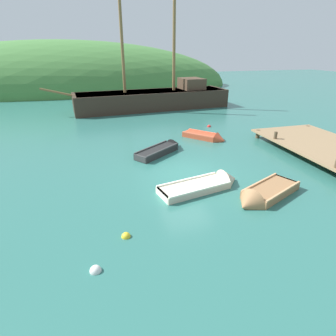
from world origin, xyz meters
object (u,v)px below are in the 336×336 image
(buoy_white, at_px, (96,271))
(rowboat_outer_right, at_px, (207,185))
(buoy_red, at_px, (209,127))
(rowboat_near_dock, at_px, (263,196))
(rowboat_center, at_px, (207,137))
(sailing_ship, at_px, (154,102))
(rowboat_outer_left, at_px, (162,150))
(buoy_yellow, at_px, (126,237))

(buoy_white, bearing_deg, rowboat_outer_right, 37.66)
(rowboat_outer_right, height_order, buoy_red, rowboat_outer_right)
(rowboat_outer_right, xyz_separation_m, buoy_red, (4.27, 9.68, -0.09))
(rowboat_near_dock, bearing_deg, rowboat_center, -121.62)
(buoy_white, bearing_deg, buoy_red, 55.48)
(rowboat_outer_right, bearing_deg, rowboat_near_dock, -52.52)
(rowboat_near_dock, distance_m, buoy_red, 11.51)
(sailing_ship, height_order, rowboat_outer_left, sailing_ship)
(rowboat_outer_right, relative_size, rowboat_center, 1.38)
(rowboat_near_dock, relative_size, buoy_red, 11.39)
(rowboat_center, bearing_deg, buoy_white, -76.77)
(rowboat_outer_right, relative_size, rowboat_outer_left, 1.17)
(buoy_yellow, bearing_deg, buoy_white, -128.29)
(rowboat_outer_left, bearing_deg, buoy_red, 5.69)
(rowboat_center, relative_size, buoy_white, 8.70)
(sailing_ship, bearing_deg, rowboat_near_dock, 85.84)
(buoy_white, bearing_deg, rowboat_outer_left, 64.40)
(buoy_red, bearing_deg, buoy_yellow, -124.10)
(buoy_yellow, xyz_separation_m, buoy_white, (-1.04, -1.32, 0.00))
(rowboat_outer_left, bearing_deg, sailing_ship, 42.09)
(rowboat_center, relative_size, buoy_yellow, 9.48)
(sailing_ship, bearing_deg, rowboat_outer_right, 80.05)
(buoy_yellow, bearing_deg, sailing_ship, 74.48)
(rowboat_outer_left, bearing_deg, rowboat_near_dock, -104.89)
(buoy_yellow, bearing_deg, rowboat_outer_left, 66.97)
(rowboat_outer_right, height_order, buoy_white, rowboat_outer_right)
(buoy_yellow, relative_size, buoy_white, 0.92)
(rowboat_outer_left, relative_size, buoy_yellow, 11.23)
(rowboat_outer_right, relative_size, buoy_white, 12.05)
(rowboat_outer_right, height_order, buoy_yellow, rowboat_outer_right)
(sailing_ship, relative_size, rowboat_outer_right, 4.50)
(buoy_red, height_order, buoy_yellow, buoy_red)
(sailing_ship, xyz_separation_m, buoy_red, (2.60, -8.32, -0.66))
(sailing_ship, bearing_deg, buoy_red, 102.69)
(sailing_ship, height_order, rowboat_outer_right, sailing_ship)
(rowboat_outer_left, bearing_deg, rowboat_center, -11.24)
(rowboat_outer_right, bearing_deg, rowboat_outer_left, 87.49)
(rowboat_near_dock, relative_size, rowboat_center, 1.22)
(rowboat_center, xyz_separation_m, buoy_yellow, (-6.85, -9.33, -0.11))
(rowboat_center, bearing_deg, rowboat_outer_left, -104.42)
(rowboat_near_dock, bearing_deg, rowboat_outer_right, -65.54)
(buoy_red, distance_m, buoy_yellow, 14.83)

